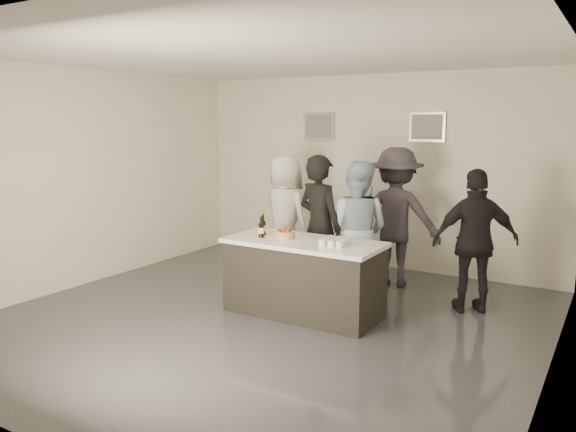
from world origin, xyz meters
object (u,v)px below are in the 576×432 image
object	(u,v)px
person_main_black	(320,227)
person_guest_right	(476,241)
cake	(285,235)
beer_bottle_b	(261,227)
person_guest_back	(395,217)
bar_counter	(304,277)
person_main_blue	(356,230)
person_guest_left	(285,216)
beer_bottle_a	(263,224)

from	to	relation	value
person_main_black	person_guest_right	bearing A→B (deg)	-151.71
cake	beer_bottle_b	distance (m)	0.31
person_guest_back	person_main_black	bearing A→B (deg)	42.77
bar_counter	person_main_black	size ratio (longest dim) A/B	1.00
bar_counter	person_guest_back	size ratio (longest dim) A/B	0.96
person_guest_back	person_main_blue	bearing A→B (deg)	59.70
bar_counter	person_guest_right	distance (m)	2.10
beer_bottle_b	person_main_blue	distance (m)	1.31
cake	person_guest_left	distance (m)	1.55
bar_counter	person_main_black	xyz separation A→B (m)	(-0.17, 0.72, 0.48)
beer_bottle_a	person_main_black	bearing A→B (deg)	58.55
beer_bottle_b	beer_bottle_a	bearing A→B (deg)	115.59
cake	person_guest_right	size ratio (longest dim) A/B	0.14
beer_bottle_a	person_main_black	distance (m)	0.81
person_main_black	cake	bearing A→B (deg)	98.83
person_guest_back	beer_bottle_a	bearing A→B (deg)	43.38
person_guest_left	person_guest_back	size ratio (longest dim) A/B	0.94
person_main_blue	person_guest_right	distance (m)	1.47
beer_bottle_b	person_main_black	bearing A→B (deg)	66.82
person_guest_left	person_guest_back	bearing A→B (deg)	-145.57
cake	person_guest_back	bearing A→B (deg)	66.96
beer_bottle_a	person_guest_back	bearing A→B (deg)	57.65
cake	person_guest_right	distance (m)	2.28
bar_counter	beer_bottle_a	distance (m)	0.83
cake	person_guest_left	xyz separation A→B (m)	(-0.81, 1.32, -0.03)
person_guest_right	person_guest_back	xyz separation A→B (m)	(-1.22, 0.58, 0.10)
cake	person_guest_left	bearing A→B (deg)	121.38
beer_bottle_b	person_guest_right	world-z (taller)	person_guest_right
bar_counter	person_main_blue	xyz separation A→B (m)	(0.26, 0.93, 0.45)
cake	person_main_black	bearing A→B (deg)	83.48
beer_bottle_a	person_main_black	xyz separation A→B (m)	(0.42, 0.69, -0.10)
beer_bottle_a	person_guest_left	size ratio (longest dim) A/B	0.14
bar_counter	person_guest_right	world-z (taller)	person_guest_right
beer_bottle_a	person_guest_back	size ratio (longest dim) A/B	0.13
person_guest_right	beer_bottle_b	bearing A→B (deg)	0.03
beer_bottle_a	person_guest_left	world-z (taller)	person_guest_left
person_guest_left	person_guest_back	distance (m)	1.60
beer_bottle_a	person_guest_right	bearing A→B (deg)	26.00
beer_bottle_b	person_main_black	world-z (taller)	person_main_black
bar_counter	person_guest_back	distance (m)	1.87
beer_bottle_a	person_main_black	size ratio (longest dim) A/B	0.14
person_guest_left	person_guest_back	world-z (taller)	person_guest_back
bar_counter	person_guest_right	size ratio (longest dim) A/B	1.07
cake	person_main_blue	size ratio (longest dim) A/B	0.13
person_main_black	person_guest_left	bearing A→B (deg)	-18.56
person_main_black	person_guest_back	distance (m)	1.20
beer_bottle_b	person_guest_right	xyz separation A→B (m)	(2.23, 1.26, -0.16)
person_main_black	beer_bottle_a	bearing A→B (deg)	73.90
cake	beer_bottle_b	world-z (taller)	beer_bottle_b
cake	person_main_blue	xyz separation A→B (m)	(0.51, 0.94, -0.04)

